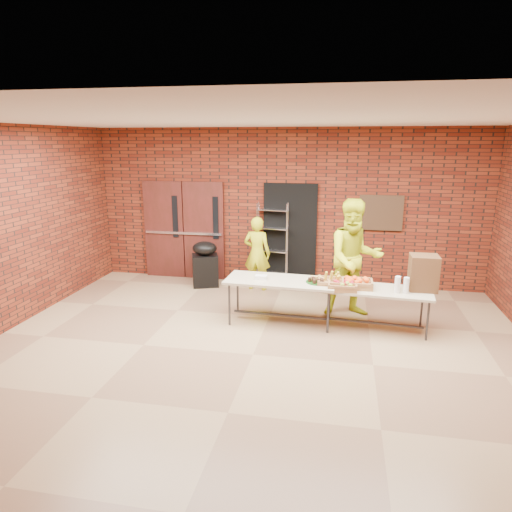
{
  "coord_description": "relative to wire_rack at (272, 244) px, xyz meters",
  "views": [
    {
      "loc": [
        1.15,
        -5.79,
        2.94
      ],
      "look_at": [
        -0.22,
        1.4,
        1.08
      ],
      "focal_mm": 32.0,
      "sensor_mm": 36.0,
      "label": 1
    }
  ],
  "objects": [
    {
      "name": "coffee_dispenser",
      "position": [
        2.67,
        -1.99,
        0.1
      ],
      "size": [
        0.42,
        0.37,
        0.55
      ],
      "primitive_type": "cube",
      "color": "#55311D",
      "rests_on": "table_right"
    },
    {
      "name": "bronze_plaque",
      "position": [
        2.15,
        0.13,
        0.7
      ],
      "size": [
        0.85,
        0.04,
        0.7
      ],
      "primitive_type": "cube",
      "color": "#3D2818",
      "rests_on": "room"
    },
    {
      "name": "basket_bananas",
      "position": [
        1.3,
        -2.08,
        -0.11
      ],
      "size": [
        0.48,
        0.37,
        0.15
      ],
      "color": "#A16D41",
      "rests_on": "table_right"
    },
    {
      "name": "cup_stack_mid",
      "position": [
        2.4,
        -2.22,
        -0.05
      ],
      "size": [
        0.08,
        0.08,
        0.25
      ],
      "primitive_type": "cylinder",
      "color": "white",
      "rests_on": "table_right"
    },
    {
      "name": "table_right",
      "position": [
        1.99,
        -2.08,
        -0.23
      ],
      "size": [
        1.71,
        0.83,
        0.68
      ],
      "rotation": [
        0.0,
        0.0,
        -0.08
      ],
      "color": "tan",
      "rests_on": "room"
    },
    {
      "name": "covered_grill",
      "position": [
        -1.34,
        -0.39,
        -0.39
      ],
      "size": [
        0.63,
        0.58,
        0.94
      ],
      "rotation": [
        0.0,
        0.0,
        0.35
      ],
      "color": "black",
      "rests_on": "room"
    },
    {
      "name": "dark_doorway",
      "position": [
        0.35,
        0.14,
        0.2
      ],
      "size": [
        1.1,
        0.06,
        2.1
      ],
      "primitive_type": "cube",
      "color": "black",
      "rests_on": "room"
    },
    {
      "name": "table_left",
      "position": [
        0.46,
        -2.05,
        -0.18
      ],
      "size": [
        1.82,
        0.83,
        0.73
      ],
      "rotation": [
        0.0,
        0.0,
        -0.05
      ],
      "color": "tan",
      "rests_on": "room"
    },
    {
      "name": "room",
      "position": [
        0.25,
        -3.32,
        0.75
      ],
      "size": [
        8.08,
        7.08,
        3.28
      ],
      "color": "#886649",
      "rests_on": "ground"
    },
    {
      "name": "basket_oranges",
      "position": [
        1.68,
        -2.06,
        -0.11
      ],
      "size": [
        0.48,
        0.37,
        0.15
      ],
      "color": "#A16D41",
      "rests_on": "table_right"
    },
    {
      "name": "muffin_tray",
      "position": [
        1.06,
        -2.08,
        -0.08
      ],
      "size": [
        0.38,
        0.38,
        0.09
      ],
      "color": "#144712",
      "rests_on": "table_left"
    },
    {
      "name": "double_doors",
      "position": [
        -1.95,
        0.12,
        0.2
      ],
      "size": [
        1.78,
        0.12,
        2.1
      ],
      "color": "#4E1816",
      "rests_on": "room"
    },
    {
      "name": "volunteer_man",
      "position": [
        1.63,
        -1.5,
        0.15
      ],
      "size": [
        1.15,
        0.99,
        2.01
      ],
      "primitive_type": "imported",
      "rotation": [
        0.0,
        0.0,
        0.27
      ],
      "color": "#C4CD16",
      "rests_on": "room"
    },
    {
      "name": "volunteer_woman",
      "position": [
        -0.24,
        -0.41,
        -0.11
      ],
      "size": [
        0.58,
        0.41,
        1.49
      ],
      "primitive_type": "imported",
      "rotation": [
        0.0,
        0.0,
        3.04
      ],
      "color": "#C4CD16",
      "rests_on": "room"
    },
    {
      "name": "wire_rack",
      "position": [
        0.0,
        0.0,
        0.0
      ],
      "size": [
        0.65,
        0.29,
        1.71
      ],
      "primitive_type": null,
      "rotation": [
        0.0,
        0.0,
        -0.13
      ],
      "color": "silver",
      "rests_on": "room"
    },
    {
      "name": "cup_stack_front",
      "position": [
        2.27,
        -2.21,
        -0.05
      ],
      "size": [
        0.08,
        0.08,
        0.25
      ],
      "primitive_type": "cylinder",
      "color": "white",
      "rests_on": "table_right"
    },
    {
      "name": "cup_stack_back",
      "position": [
        2.29,
        -2.07,
        -0.06
      ],
      "size": [
        0.07,
        0.07,
        0.22
      ],
      "primitive_type": "cylinder",
      "color": "white",
      "rests_on": "table_right"
    },
    {
      "name": "napkin_box",
      "position": [
        0.14,
        -2.07,
        -0.09
      ],
      "size": [
        0.19,
        0.13,
        0.06
      ],
      "primitive_type": "cube",
      "color": "white",
      "rests_on": "table_left"
    },
    {
      "name": "basket_apples",
      "position": [
        1.45,
        -2.22,
        -0.11
      ],
      "size": [
        0.44,
        0.35,
        0.14
      ],
      "color": "#A16D41",
      "rests_on": "table_right"
    }
  ]
}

